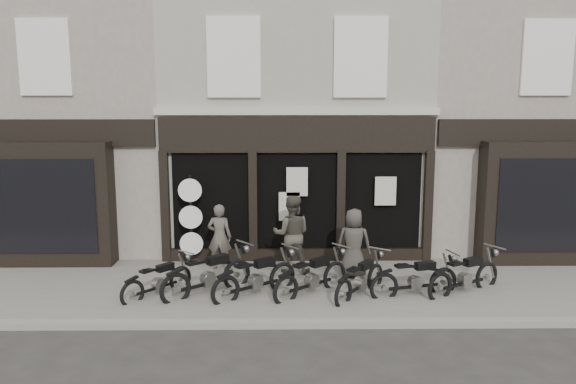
{
  "coord_description": "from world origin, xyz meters",
  "views": [
    {
      "loc": [
        -0.4,
        -11.54,
        4.37
      ],
      "look_at": [
        -0.25,
        1.6,
        2.18
      ],
      "focal_mm": 35.0,
      "sensor_mm": 36.0,
      "label": 1
    }
  ],
  "objects_px": {
    "motorcycle_5": "(415,282)",
    "motorcycle_6": "(465,279)",
    "motorcycle_4": "(361,282)",
    "motorcycle_3": "(312,280)",
    "man_right": "(354,243)",
    "motorcycle_1": "(208,278)",
    "motorcycle_0": "(158,283)",
    "man_centre": "(292,234)",
    "advert_sign_post": "(191,224)",
    "man_left": "(220,237)",
    "motorcycle_2": "(256,281)"
  },
  "relations": [
    {
      "from": "man_right",
      "to": "advert_sign_post",
      "type": "xyz_separation_m",
      "value": [
        -4.05,
        1.02,
        0.24
      ]
    },
    {
      "from": "motorcycle_4",
      "to": "man_right",
      "type": "relative_size",
      "value": 1.04
    },
    {
      "from": "motorcycle_3",
      "to": "motorcycle_6",
      "type": "bearing_deg",
      "value": -40.19
    },
    {
      "from": "motorcycle_1",
      "to": "advert_sign_post",
      "type": "xyz_separation_m",
      "value": [
        -0.69,
        2.08,
        0.75
      ]
    },
    {
      "from": "man_right",
      "to": "motorcycle_3",
      "type": "bearing_deg",
      "value": 56.45
    },
    {
      "from": "motorcycle_4",
      "to": "man_right",
      "type": "xyz_separation_m",
      "value": [
        -0.01,
        1.21,
        0.57
      ]
    },
    {
      "from": "motorcycle_5",
      "to": "motorcycle_4",
      "type": "bearing_deg",
      "value": 164.06
    },
    {
      "from": "motorcycle_5",
      "to": "motorcycle_6",
      "type": "relative_size",
      "value": 1.05
    },
    {
      "from": "motorcycle_0",
      "to": "motorcycle_5",
      "type": "relative_size",
      "value": 0.77
    },
    {
      "from": "motorcycle_3",
      "to": "motorcycle_4",
      "type": "distance_m",
      "value": 1.07
    },
    {
      "from": "motorcycle_3",
      "to": "motorcycle_4",
      "type": "xyz_separation_m",
      "value": [
        1.06,
        -0.1,
        -0.03
      ]
    },
    {
      "from": "motorcycle_1",
      "to": "motorcycle_6",
      "type": "distance_m",
      "value": 5.71
    },
    {
      "from": "motorcycle_6",
      "to": "man_centre",
      "type": "bearing_deg",
      "value": 128.9
    },
    {
      "from": "man_right",
      "to": "motorcycle_1",
      "type": "bearing_deg",
      "value": 27.41
    },
    {
      "from": "motorcycle_0",
      "to": "motorcycle_4",
      "type": "relative_size",
      "value": 0.91
    },
    {
      "from": "motorcycle_1",
      "to": "advert_sign_post",
      "type": "height_order",
      "value": "advert_sign_post"
    },
    {
      "from": "motorcycle_2",
      "to": "man_centre",
      "type": "height_order",
      "value": "man_centre"
    },
    {
      "from": "advert_sign_post",
      "to": "motorcycle_1",
      "type": "bearing_deg",
      "value": -75.95
    },
    {
      "from": "motorcycle_6",
      "to": "man_centre",
      "type": "height_order",
      "value": "man_centre"
    },
    {
      "from": "motorcycle_3",
      "to": "motorcycle_6",
      "type": "distance_m",
      "value": 3.41
    },
    {
      "from": "advert_sign_post",
      "to": "motorcycle_2",
      "type": "bearing_deg",
      "value": -55.9
    },
    {
      "from": "motorcycle_0",
      "to": "man_right",
      "type": "height_order",
      "value": "man_right"
    },
    {
      "from": "motorcycle_0",
      "to": "man_centre",
      "type": "bearing_deg",
      "value": -22.48
    },
    {
      "from": "advert_sign_post",
      "to": "man_left",
      "type": "bearing_deg",
      "value": -29.58
    },
    {
      "from": "motorcycle_2",
      "to": "motorcycle_0",
      "type": "bearing_deg",
      "value": 141.11
    },
    {
      "from": "motorcycle_2",
      "to": "man_right",
      "type": "distance_m",
      "value": 2.64
    },
    {
      "from": "man_right",
      "to": "man_centre",
      "type": "bearing_deg",
      "value": -4.62
    },
    {
      "from": "motorcycle_3",
      "to": "motorcycle_4",
      "type": "height_order",
      "value": "motorcycle_3"
    },
    {
      "from": "motorcycle_0",
      "to": "motorcycle_5",
      "type": "distance_m",
      "value": 5.66
    },
    {
      "from": "motorcycle_5",
      "to": "man_centre",
      "type": "bearing_deg",
      "value": 133.86
    },
    {
      "from": "motorcycle_0",
      "to": "motorcycle_6",
      "type": "bearing_deg",
      "value": -49.07
    },
    {
      "from": "motorcycle_1",
      "to": "motorcycle_3",
      "type": "bearing_deg",
      "value": -40.98
    },
    {
      "from": "advert_sign_post",
      "to": "man_right",
      "type": "bearing_deg",
      "value": -18.49
    },
    {
      "from": "motorcycle_6",
      "to": "man_left",
      "type": "distance_m",
      "value": 5.92
    },
    {
      "from": "motorcycle_1",
      "to": "motorcycle_0",
      "type": "bearing_deg",
      "value": 144.85
    },
    {
      "from": "motorcycle_0",
      "to": "motorcycle_3",
      "type": "distance_m",
      "value": 3.39
    },
    {
      "from": "motorcycle_1",
      "to": "man_right",
      "type": "height_order",
      "value": "man_right"
    },
    {
      "from": "man_centre",
      "to": "motorcycle_6",
      "type": "bearing_deg",
      "value": 163.48
    },
    {
      "from": "motorcycle_0",
      "to": "motorcycle_2",
      "type": "distance_m",
      "value": 2.16
    },
    {
      "from": "motorcycle_1",
      "to": "motorcycle_5",
      "type": "xyz_separation_m",
      "value": [
        4.56,
        -0.17,
        -0.04
      ]
    },
    {
      "from": "motorcycle_0",
      "to": "man_right",
      "type": "relative_size",
      "value": 0.94
    },
    {
      "from": "motorcycle_0",
      "to": "man_right",
      "type": "bearing_deg",
      "value": -35.3
    },
    {
      "from": "motorcycle_3",
      "to": "man_centre",
      "type": "bearing_deg",
      "value": 64.81
    },
    {
      "from": "man_left",
      "to": "man_right",
      "type": "height_order",
      "value": "man_right"
    },
    {
      "from": "motorcycle_6",
      "to": "motorcycle_5",
      "type": "bearing_deg",
      "value": 157.63
    },
    {
      "from": "motorcycle_1",
      "to": "man_left",
      "type": "xyz_separation_m",
      "value": [
        0.07,
        1.72,
        0.51
      ]
    },
    {
      "from": "man_left",
      "to": "man_right",
      "type": "xyz_separation_m",
      "value": [
        3.28,
        -0.66,
        0.0
      ]
    },
    {
      "from": "motorcycle_4",
      "to": "motorcycle_3",
      "type": "bearing_deg",
      "value": 122.31
    },
    {
      "from": "motorcycle_4",
      "to": "man_right",
      "type": "distance_m",
      "value": 1.34
    },
    {
      "from": "man_left",
      "to": "man_right",
      "type": "relative_size",
      "value": 1.0
    }
  ]
}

